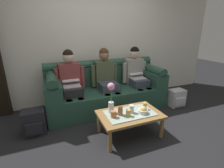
{
  "coord_description": "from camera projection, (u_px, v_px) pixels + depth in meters",
  "views": [
    {
      "loc": [
        -1.06,
        -1.83,
        1.55
      ],
      "look_at": [
        0.03,
        0.89,
        0.58
      ],
      "focal_mm": 26.13,
      "sensor_mm": 36.0,
      "label": 1
    }
  ],
  "objects": [
    {
      "name": "backpack_right",
      "position": [
        177.0,
        98.0,
        3.47
      ],
      "size": [
        0.33,
        0.27,
        0.36
      ],
      "color": "#B7B7BC",
      "rests_on": "ground_plane"
    },
    {
      "name": "cup_far_right",
      "position": [
        145.0,
        106.0,
        2.54
      ],
      "size": [
        0.06,
        0.06,
        0.11
      ],
      "primitive_type": "cylinder",
      "color": "gold",
      "rests_on": "coffee_table"
    },
    {
      "name": "cup_far_center",
      "position": [
        120.0,
        111.0,
        2.37
      ],
      "size": [
        0.07,
        0.07,
        0.12
      ],
      "primitive_type": "cylinder",
      "color": "#B26633",
      "rests_on": "coffee_table"
    },
    {
      "name": "back_wall_patterned",
      "position": [
        97.0,
        35.0,
        3.52
      ],
      "size": [
        6.0,
        0.12,
        2.9
      ],
      "primitive_type": "cube",
      "color": "silver",
      "rests_on": "ground_plane"
    },
    {
      "name": "snack_bowl",
      "position": [
        143.0,
        111.0,
        2.42
      ],
      "size": [
        0.14,
        0.14,
        0.12
      ],
      "color": "silver",
      "rests_on": "coffee_table"
    },
    {
      "name": "backpack_left",
      "position": [
        34.0,
        122.0,
        2.53
      ],
      "size": [
        0.34,
        0.3,
        0.39
      ],
      "color": "black",
      "rests_on": "ground_plane"
    },
    {
      "name": "coffee_table",
      "position": [
        130.0,
        116.0,
        2.46
      ],
      "size": [
        0.93,
        0.59,
        0.37
      ],
      "color": "olive",
      "rests_on": "ground_plane"
    },
    {
      "name": "ground_plane",
      "position": [
        132.0,
        137.0,
        2.48
      ],
      "size": [
        14.0,
        14.0,
        0.0
      ],
      "primitive_type": "plane",
      "color": "black"
    },
    {
      "name": "cup_near_left",
      "position": [
        132.0,
        109.0,
        2.42
      ],
      "size": [
        0.07,
        0.07,
        0.12
      ],
      "primitive_type": "cylinder",
      "color": "silver",
      "rests_on": "coffee_table"
    },
    {
      "name": "couch",
      "position": [
        106.0,
        90.0,
        3.39
      ],
      "size": [
        2.34,
        0.88,
        0.96
      ],
      "color": "#234738",
      "rests_on": "ground_plane"
    },
    {
      "name": "cup_far_left",
      "position": [
        113.0,
        114.0,
        2.3
      ],
      "size": [
        0.08,
        0.08,
        0.1
      ],
      "primitive_type": "cylinder",
      "color": "#B26633",
      "rests_on": "coffee_table"
    },
    {
      "name": "person_middle",
      "position": [
        106.0,
        76.0,
        3.3
      ],
      "size": [
        0.56,
        0.67,
        1.22
      ],
      "color": "#383D4C",
      "rests_on": "ground_plane"
    },
    {
      "name": "flower_vase",
      "position": [
        111.0,
        97.0,
        2.37
      ],
      "size": [
        0.11,
        0.11,
        0.47
      ],
      "color": "silver",
      "rests_on": "coffee_table"
    },
    {
      "name": "person_right",
      "position": [
        136.0,
        73.0,
        3.54
      ],
      "size": [
        0.56,
        0.67,
        1.22
      ],
      "color": "#383D4C",
      "rests_on": "ground_plane"
    },
    {
      "name": "cup_near_right",
      "position": [
        128.0,
        113.0,
        2.34
      ],
      "size": [
        0.07,
        0.07,
        0.1
      ],
      "primitive_type": "cylinder",
      "color": "gold",
      "rests_on": "coffee_table"
    },
    {
      "name": "person_left",
      "position": [
        71.0,
        80.0,
        3.05
      ],
      "size": [
        0.56,
        0.67,
        1.22
      ],
      "color": "#232326",
      "rests_on": "ground_plane"
    }
  ]
}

